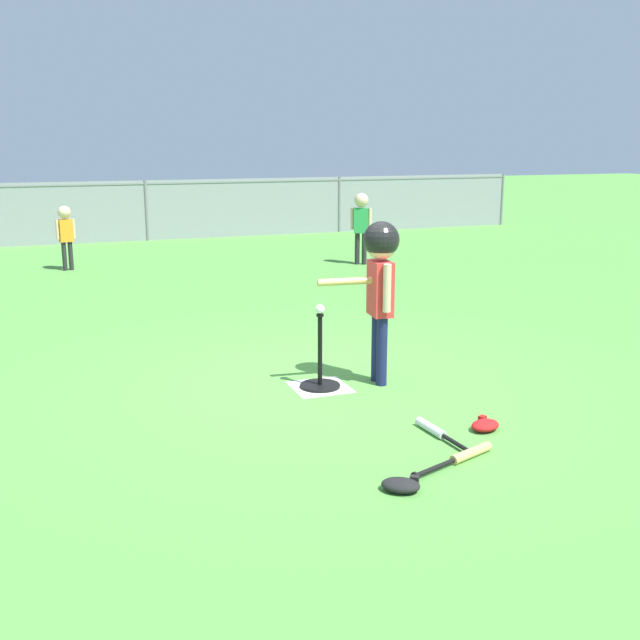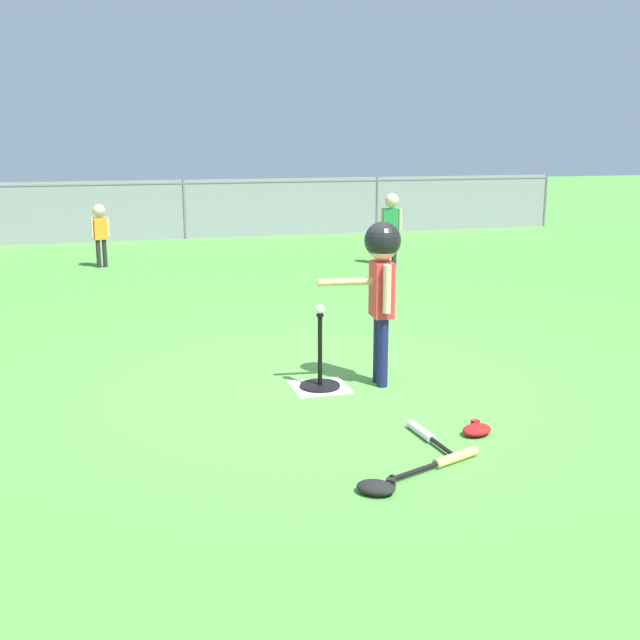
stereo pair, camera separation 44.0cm
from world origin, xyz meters
The scene contains 12 objects.
ground_plane centered at (0.00, 0.00, 0.00)m, with size 60.00×60.00×0.00m, color #51933D.
home_plate centered at (-0.03, -0.06, 0.00)m, with size 0.44×0.44×0.01m, color white.
batting_tee centered at (-0.03, -0.06, 0.09)m, with size 0.32×0.32×0.60m.
baseball_on_tee centered at (-0.03, -0.06, 0.64)m, with size 0.07×0.07×0.07m, color white.
batter_child centered at (0.45, -0.11, 0.93)m, with size 0.65×0.37×1.30m.
fielder_near_left centered at (-1.62, 6.47, 0.62)m, with size 0.28×0.19×0.96m.
fielder_deep_center centered at (2.71, 5.44, 0.71)m, with size 0.30×0.22×1.11m.
spare_bat_silver centered at (0.34, -1.28, 0.03)m, with size 0.10×0.61×0.06m.
spare_bat_wood centered at (0.30, -1.70, 0.03)m, with size 0.67×0.29×0.06m.
glove_by_plate centered at (-0.25, -1.94, 0.04)m, with size 0.27×0.26×0.07m.
glove_near_bats centered at (0.70, -1.31, 0.04)m, with size 0.26×0.23×0.07m.
outfield_fence centered at (0.00, 9.54, 0.62)m, with size 16.06×0.06×1.15m.
Camera 2 is at (-1.64, -5.61, 1.92)m, focal length 42.94 mm.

